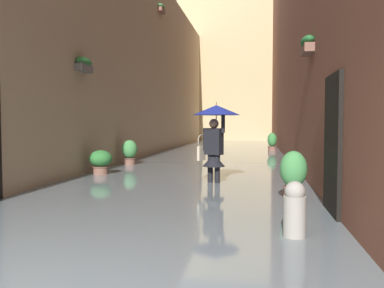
# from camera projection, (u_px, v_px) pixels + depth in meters

# --- Properties ---
(ground_plane) EXTENTS (71.65, 71.65, 0.00)m
(ground_plane) POSITION_uv_depth(u_px,v_px,m) (216.00, 159.00, 16.62)
(ground_plane) COLOR gray
(flood_water) EXTENTS (6.38, 34.66, 0.16)m
(flood_water) POSITION_uv_depth(u_px,v_px,m) (216.00, 157.00, 16.62)
(flood_water) COLOR slate
(flood_water) RESTS_ON ground_plane
(building_facade_right) EXTENTS (2.04, 32.66, 8.23)m
(building_facade_right) POSITION_uv_depth(u_px,v_px,m) (131.00, 62.00, 17.00)
(building_facade_right) COLOR tan
(building_facade_right) RESTS_ON ground_plane
(building_facade_far) EXTENTS (9.18, 1.80, 11.36)m
(building_facade_far) POSITION_uv_depth(u_px,v_px,m) (236.00, 70.00, 31.34)
(building_facade_far) COLOR tan
(building_facade_far) RESTS_ON ground_plane
(person_wading) EXTENTS (1.05, 1.05, 1.96)m
(person_wading) POSITION_uv_depth(u_px,v_px,m) (215.00, 128.00, 8.78)
(person_wading) COLOR black
(person_wading) RESTS_ON ground_plane
(potted_plant_mid_left) EXTENTS (0.44, 0.44, 1.02)m
(potted_plant_mid_left) POSITION_uv_depth(u_px,v_px,m) (272.00, 143.00, 19.07)
(potted_plant_mid_left) COLOR brown
(potted_plant_mid_left) RESTS_ON ground_plane
(potted_plant_far_left) EXTENTS (0.46, 0.46, 1.02)m
(potted_plant_far_left) POSITION_uv_depth(u_px,v_px,m) (293.00, 176.00, 6.75)
(potted_plant_far_left) COLOR #9E563D
(potted_plant_far_left) RESTS_ON ground_plane
(potted_plant_far_right) EXTENTS (0.49, 0.49, 0.95)m
(potted_plant_far_right) POSITION_uv_depth(u_px,v_px,m) (130.00, 153.00, 12.71)
(potted_plant_far_right) COLOR brown
(potted_plant_far_right) RESTS_ON ground_plane
(potted_plant_near_right) EXTENTS (0.60, 0.60, 0.79)m
(potted_plant_near_right) POSITION_uv_depth(u_px,v_px,m) (101.00, 162.00, 10.30)
(potted_plant_near_right) COLOR brown
(potted_plant_near_right) RESTS_ON ground_plane
(mooring_bollard) EXTENTS (0.26, 0.26, 0.81)m
(mooring_bollard) POSITION_uv_depth(u_px,v_px,m) (294.00, 216.00, 4.62)
(mooring_bollard) COLOR gray
(mooring_bollard) RESTS_ON ground_plane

